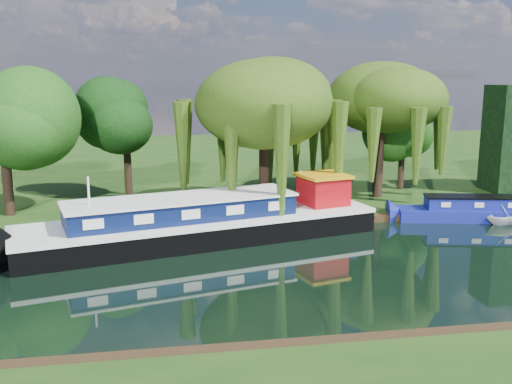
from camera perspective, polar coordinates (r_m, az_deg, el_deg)
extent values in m
plane|color=black|center=(28.16, 8.57, -7.47)|extent=(120.00, 120.00, 0.00)
cube|color=#16340E|center=(60.54, -1.29, 3.11)|extent=(120.00, 52.00, 0.45)
cube|color=black|center=(32.22, -5.43, -4.01)|extent=(20.54, 9.33, 1.34)
cube|color=silver|center=(32.02, -5.46, -2.66)|extent=(20.67, 9.44, 0.25)
cube|color=#0A163E|center=(31.54, -7.40, -1.68)|extent=(12.85, 6.21, 1.06)
cube|color=silver|center=(31.41, -7.43, -0.62)|extent=(13.12, 6.49, 0.13)
cube|color=maroon|center=(34.97, 6.73, 0.16)|extent=(2.99, 2.99, 1.67)
cube|color=#C98B0E|center=(34.80, 6.76, 1.65)|extent=(3.33, 3.33, 0.18)
cylinder|color=silver|center=(30.39, -16.34, -1.00)|extent=(0.11, 0.11, 2.68)
cube|color=navy|center=(39.53, 22.41, -2.18)|extent=(11.93, 4.36, 0.88)
cube|color=navy|center=(39.36, 22.50, -1.04)|extent=(8.37, 3.15, 0.74)
cube|color=black|center=(39.27, 22.55, -0.44)|extent=(8.49, 3.27, 0.10)
cube|color=silver|center=(37.69, 18.47, -1.22)|extent=(0.59, 0.17, 0.31)
cube|color=silver|center=(38.31, 21.43, -1.22)|extent=(0.59, 0.17, 0.31)
imported|color=maroon|center=(32.12, -6.83, -5.02)|extent=(4.00, 3.23, 0.73)
imported|color=silver|center=(38.79, 23.49, -3.01)|extent=(2.82, 2.52, 1.34)
cylinder|color=black|center=(37.24, 0.84, 2.49)|extent=(0.73, 0.73, 5.60)
ellipsoid|color=#2C420E|center=(36.82, 0.86, 8.72)|extent=(7.82, 7.82, 5.05)
cylinder|color=black|center=(42.18, 12.16, 3.09)|extent=(0.75, 0.75, 5.28)
ellipsoid|color=#2C420E|center=(41.80, 12.38, 8.27)|extent=(7.22, 7.22, 4.66)
cylinder|color=black|center=(38.84, -23.75, 2.76)|extent=(0.69, 0.69, 6.77)
ellipsoid|color=#194210|center=(38.56, -24.08, 6.83)|extent=(5.54, 5.54, 5.54)
cylinder|color=black|center=(43.01, -12.75, 3.71)|extent=(0.50, 0.50, 6.00)
ellipsoid|color=black|center=(42.76, -12.90, 6.97)|extent=(4.80, 4.80, 4.80)
cylinder|color=black|center=(45.51, 14.37, 3.50)|extent=(0.44, 0.44, 5.13)
ellipsoid|color=#194210|center=(45.28, 14.50, 6.13)|extent=(4.11, 4.11, 4.11)
cylinder|color=silver|center=(37.64, 4.49, -0.07)|extent=(0.10, 0.10, 2.20)
sphere|color=white|center=(37.41, 4.52, 1.85)|extent=(0.36, 0.36, 0.36)
cylinder|color=silver|center=(34.70, -11.77, -2.30)|extent=(0.16, 0.16, 1.00)
cylinder|color=silver|center=(34.94, -1.89, -1.96)|extent=(0.16, 0.16, 1.00)
cylinder|color=silver|center=(36.49, 9.08, -1.52)|extent=(0.16, 0.16, 1.00)
cylinder|color=silver|center=(38.78, 17.53, -1.14)|extent=(0.16, 0.16, 1.00)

